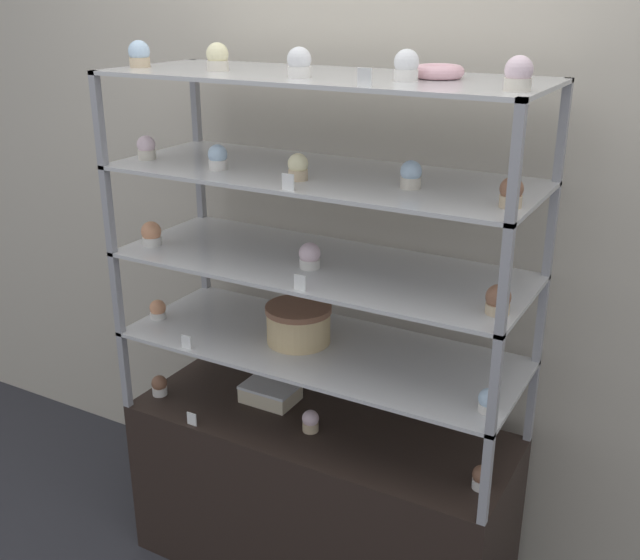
# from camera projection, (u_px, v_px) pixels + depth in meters

# --- Properties ---
(back_wall) EXTENTS (8.00, 0.05, 2.60)m
(back_wall) POSITION_uv_depth(u_px,v_px,m) (376.00, 186.00, 2.52)
(back_wall) COLOR beige
(back_wall) RESTS_ON ground_plane
(display_base) EXTENTS (1.27, 0.48, 0.59)m
(display_base) POSITION_uv_depth(u_px,v_px,m) (320.00, 496.00, 2.56)
(display_base) COLOR black
(display_base) RESTS_ON ground_plane
(display_riser_lower) EXTENTS (1.27, 0.48, 0.28)m
(display_riser_lower) POSITION_uv_depth(u_px,v_px,m) (320.00, 350.00, 2.36)
(display_riser_lower) COLOR #99999E
(display_riser_lower) RESTS_ON display_base
(display_riser_middle) EXTENTS (1.27, 0.48, 0.28)m
(display_riser_middle) POSITION_uv_depth(u_px,v_px,m) (320.00, 268.00, 2.26)
(display_riser_middle) COLOR #99999E
(display_riser_middle) RESTS_ON display_riser_lower
(display_riser_upper) EXTENTS (1.27, 0.48, 0.28)m
(display_riser_upper) POSITION_uv_depth(u_px,v_px,m) (320.00, 178.00, 2.16)
(display_riser_upper) COLOR #99999E
(display_riser_upper) RESTS_ON display_riser_middle
(display_riser_top) EXTENTS (1.27, 0.48, 0.28)m
(display_riser_top) POSITION_uv_depth(u_px,v_px,m) (320.00, 80.00, 2.07)
(display_riser_top) COLOR #99999E
(display_riser_top) RESTS_ON display_riser_upper
(layer_cake_centerpiece) EXTENTS (0.21, 0.21, 0.12)m
(layer_cake_centerpiece) POSITION_uv_depth(u_px,v_px,m) (299.00, 324.00, 2.36)
(layer_cake_centerpiece) COLOR #DBBC84
(layer_cake_centerpiece) RESTS_ON display_riser_lower
(sheet_cake_frosted) EXTENTS (0.18, 0.14, 0.06)m
(sheet_cake_frosted) POSITION_uv_depth(u_px,v_px,m) (270.00, 392.00, 2.57)
(sheet_cake_frosted) COLOR beige
(sheet_cake_frosted) RESTS_ON display_base
(cupcake_0) EXTENTS (0.05, 0.05, 0.07)m
(cupcake_0) POSITION_uv_depth(u_px,v_px,m) (159.00, 386.00, 2.61)
(cupcake_0) COLOR white
(cupcake_0) RESTS_ON display_base
(cupcake_1) EXTENTS (0.05, 0.05, 0.07)m
(cupcake_1) POSITION_uv_depth(u_px,v_px,m) (311.00, 421.00, 2.39)
(cupcake_1) COLOR #CCB28C
(cupcake_1) RESTS_ON display_base
(cupcake_2) EXTENTS (0.05, 0.05, 0.07)m
(cupcake_2) POSITION_uv_depth(u_px,v_px,m) (482.00, 477.00, 2.11)
(cupcake_2) COLOR white
(cupcake_2) RESTS_ON display_base
(price_tag_0) EXTENTS (0.04, 0.00, 0.04)m
(price_tag_0) POSITION_uv_depth(u_px,v_px,m) (192.00, 419.00, 2.43)
(price_tag_0) COLOR white
(price_tag_0) RESTS_ON display_base
(cupcake_3) EXTENTS (0.06, 0.06, 0.07)m
(cupcake_3) POSITION_uv_depth(u_px,v_px,m) (158.00, 310.00, 2.55)
(cupcake_3) COLOR white
(cupcake_3) RESTS_ON display_riser_lower
(cupcake_4) EXTENTS (0.06, 0.06, 0.07)m
(cupcake_4) POSITION_uv_depth(u_px,v_px,m) (488.00, 401.00, 1.97)
(cupcake_4) COLOR white
(cupcake_4) RESTS_ON display_riser_lower
(price_tag_1) EXTENTS (0.04, 0.00, 0.04)m
(price_tag_1) POSITION_uv_depth(u_px,v_px,m) (186.00, 342.00, 2.33)
(price_tag_1) COLOR white
(price_tag_1) RESTS_ON display_riser_lower
(cupcake_5) EXTENTS (0.06, 0.06, 0.08)m
(cupcake_5) POSITION_uv_depth(u_px,v_px,m) (151.00, 234.00, 2.41)
(cupcake_5) COLOR white
(cupcake_5) RESTS_ON display_riser_middle
(cupcake_6) EXTENTS (0.06, 0.06, 0.08)m
(cupcake_6) POSITION_uv_depth(u_px,v_px,m) (310.00, 256.00, 2.20)
(cupcake_6) COLOR white
(cupcake_6) RESTS_ON display_riser_middle
(cupcake_7) EXTENTS (0.06, 0.06, 0.08)m
(cupcake_7) POSITION_uv_depth(u_px,v_px,m) (498.00, 300.00, 1.89)
(cupcake_7) COLOR #CCB28C
(cupcake_7) RESTS_ON display_riser_middle
(price_tag_2) EXTENTS (0.04, 0.00, 0.04)m
(price_tag_2) POSITION_uv_depth(u_px,v_px,m) (300.00, 283.00, 2.04)
(price_tag_2) COLOR white
(price_tag_2) RESTS_ON display_riser_middle
(cupcake_8) EXTENTS (0.06, 0.06, 0.07)m
(cupcake_8) POSITION_uv_depth(u_px,v_px,m) (146.00, 148.00, 2.33)
(cupcake_8) COLOR beige
(cupcake_8) RESTS_ON display_riser_upper
(cupcake_9) EXTENTS (0.06, 0.06, 0.07)m
(cupcake_9) POSITION_uv_depth(u_px,v_px,m) (218.00, 157.00, 2.19)
(cupcake_9) COLOR white
(cupcake_9) RESTS_ON display_riser_upper
(cupcake_10) EXTENTS (0.06, 0.06, 0.07)m
(cupcake_10) POSITION_uv_depth(u_px,v_px,m) (298.00, 167.00, 2.06)
(cupcake_10) COLOR #CCB28C
(cupcake_10) RESTS_ON display_riser_upper
(cupcake_11) EXTENTS (0.06, 0.06, 0.07)m
(cupcake_11) POSITION_uv_depth(u_px,v_px,m) (411.00, 175.00, 1.97)
(cupcake_11) COLOR beige
(cupcake_11) RESTS_ON display_riser_upper
(cupcake_12) EXTENTS (0.06, 0.06, 0.07)m
(cupcake_12) POSITION_uv_depth(u_px,v_px,m) (511.00, 193.00, 1.80)
(cupcake_12) COLOR #CCB28C
(cupcake_12) RESTS_ON display_riser_upper
(price_tag_3) EXTENTS (0.04, 0.00, 0.04)m
(price_tag_3) POSITION_uv_depth(u_px,v_px,m) (288.00, 182.00, 1.96)
(price_tag_3) COLOR white
(price_tag_3) RESTS_ON display_riser_upper
(cupcake_13) EXTENTS (0.06, 0.06, 0.08)m
(cupcake_13) POSITION_uv_depth(u_px,v_px,m) (139.00, 54.00, 2.24)
(cupcake_13) COLOR #CCB28C
(cupcake_13) RESTS_ON display_riser_top
(cupcake_14) EXTENTS (0.06, 0.06, 0.08)m
(cupcake_14) POSITION_uv_depth(u_px,v_px,m) (218.00, 57.00, 2.13)
(cupcake_14) COLOR beige
(cupcake_14) RESTS_ON display_riser_top
(cupcake_15) EXTENTS (0.06, 0.06, 0.08)m
(cupcake_15) POSITION_uv_depth(u_px,v_px,m) (301.00, 63.00, 1.95)
(cupcake_15) COLOR white
(cupcake_15) RESTS_ON display_riser_top
(cupcake_16) EXTENTS (0.06, 0.06, 0.08)m
(cupcake_16) POSITION_uv_depth(u_px,v_px,m) (406.00, 66.00, 1.88)
(cupcake_16) COLOR white
(cupcake_16) RESTS_ON display_riser_top
(cupcake_17) EXTENTS (0.06, 0.06, 0.08)m
(cupcake_17) POSITION_uv_depth(u_px,v_px,m) (519.00, 74.00, 1.68)
(cupcake_17) COLOR beige
(cupcake_17) RESTS_ON display_riser_top
(price_tag_4) EXTENTS (0.04, 0.00, 0.04)m
(price_tag_4) POSITION_uv_depth(u_px,v_px,m) (364.00, 77.00, 1.76)
(price_tag_4) COLOR white
(price_tag_4) RESTS_ON display_riser_top
(donut_glazed) EXTENTS (0.13, 0.13, 0.03)m
(donut_glazed) POSITION_uv_depth(u_px,v_px,m) (439.00, 72.00, 1.94)
(donut_glazed) COLOR #EFB2BC
(donut_glazed) RESTS_ON display_riser_top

